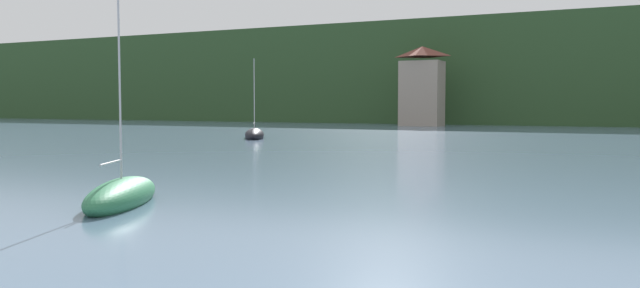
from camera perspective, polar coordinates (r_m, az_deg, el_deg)
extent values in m
cube|color=#2D4C28|center=(115.62, 19.97, 5.53)|extent=(352.00, 57.80, 14.46)
cube|color=gray|center=(83.57, 8.94, 4.39)|extent=(5.06, 3.74, 8.21)
pyramid|color=brown|center=(83.83, 8.97, 8.03)|extent=(5.32, 3.93, 1.31)
ellipsoid|color=#2D754C|center=(18.93, -17.01, -4.41)|extent=(3.22, 4.87, 1.00)
cylinder|color=#B7B7BC|center=(18.77, -17.20, 5.86)|extent=(0.06, 0.06, 6.20)
cylinder|color=#ADADB2|center=(18.05, -17.87, -1.55)|extent=(0.74, 1.50, 0.05)
ellipsoid|color=black|center=(52.94, -5.78, 0.77)|extent=(4.05, 5.43, 1.15)
cylinder|color=#B7B7BC|center=(52.89, -5.80, 4.30)|extent=(0.06, 0.06, 5.89)
cylinder|color=#ADADB2|center=(51.73, -5.82, 1.84)|extent=(1.24, 2.07, 0.06)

